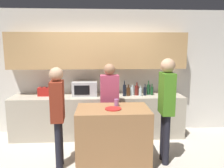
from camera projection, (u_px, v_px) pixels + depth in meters
The scene contains 19 objects.
back_wall at pixel (98, 64), 4.77m from camera, with size 6.40×0.40×2.70m.
back_counter at pixel (98, 116), 4.69m from camera, with size 3.60×0.62×0.88m.
kitchen_island at pixel (113, 136), 3.56m from camera, with size 1.16×0.72×0.94m.
microwave at pixel (85, 88), 4.64m from camera, with size 0.52×0.39×0.30m.
toaster at pixel (45, 92), 4.60m from camera, with size 0.26×0.16×0.18m.
potted_plant at pixel (166, 85), 4.74m from camera, with size 0.14×0.14×0.39m.
bottle_0 at pixel (124, 90), 4.58m from camera, with size 0.07×0.07×0.33m.
bottle_1 at pixel (128, 91), 4.61m from camera, with size 0.08×0.08×0.24m.
bottle_2 at pixel (132, 91), 4.67m from camera, with size 0.08×0.08×0.22m.
bottle_3 at pixel (137, 90), 4.67m from camera, with size 0.09×0.09×0.27m.
bottle_4 at pixel (140, 92), 4.58m from camera, with size 0.06×0.06×0.22m.
bottle_5 at pixel (145, 91), 4.65m from camera, with size 0.06×0.06×0.24m.
bottle_6 at pixel (148, 89), 4.72m from camera, with size 0.07×0.07×0.30m.
bottle_7 at pixel (152, 91), 4.68m from camera, with size 0.06×0.06×0.24m.
plate_on_island at pixel (113, 109), 3.43m from camera, with size 0.26×0.26×0.01m.
cup_0 at pixel (117, 103), 3.60m from camera, with size 0.07×0.07×0.12m.
person_left at pixel (110, 99), 4.09m from camera, with size 0.35×0.21×1.60m.
person_center at pixel (166, 102), 3.50m from camera, with size 0.23×0.34×1.73m.
person_right at pixel (58, 110), 3.37m from camera, with size 0.21×0.35×1.61m.
Camera 1 is at (0.03, -3.13, 1.90)m, focal length 35.00 mm.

